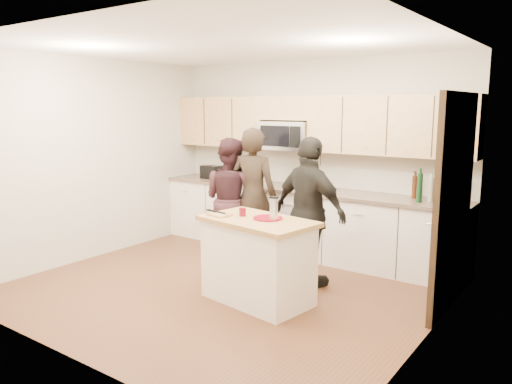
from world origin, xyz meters
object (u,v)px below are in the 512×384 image
Objects in this scene: island at (258,260)px; woman_left at (253,197)px; toaster at (212,172)px; woman_center at (231,200)px; woman_right at (310,213)px.

woman_left reaches higher than island.
woman_center reaches higher than toaster.
woman_left reaches higher than woman_right.
toaster is (-2.13, 1.76, 0.59)m from island.
toaster is at bearing -40.03° from woman_left.
island is 3.96× the size of toaster.
woman_left is 1.05m from woman_right.
woman_right reaches higher than woman_center.
toaster is 0.19× the size of woman_right.
woman_center is 0.96× the size of woman_right.
woman_right is (1.01, -0.30, -0.03)m from woman_left.
toaster is at bearing -10.89° from woman_right.
woman_right is at bearing -23.79° from toaster.
island is 2.83m from toaster.
woman_left is at bearing -3.53° from woman_right.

